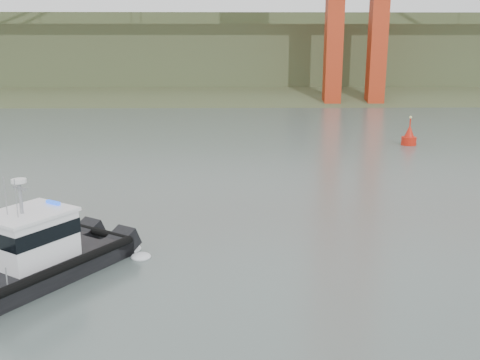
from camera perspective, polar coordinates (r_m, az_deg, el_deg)
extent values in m
plane|color=#4C5A55|center=(26.77, 0.84, -9.46)|extent=(400.00, 400.00, 0.00)
cube|color=#42512E|center=(117.02, -0.67, 8.83)|extent=(500.00, 44.72, 16.25)
cube|color=#42512E|center=(144.61, -0.76, 12.21)|extent=(500.00, 70.00, 18.00)
cube|color=#42512E|center=(169.53, -0.82, 14.18)|extent=(500.00, 60.00, 16.00)
cube|color=black|center=(28.10, -23.54, -8.63)|extent=(6.83, 9.44, 1.15)
cube|color=black|center=(26.13, -20.29, -10.04)|extent=(6.83, 9.44, 1.15)
cube|color=black|center=(26.69, -22.90, -8.71)|extent=(8.19, 9.67, 0.24)
cube|color=white|center=(26.77, -21.48, -5.72)|extent=(4.29, 4.45, 2.20)
cube|color=black|center=(26.65, -21.55, -4.92)|extent=(4.36, 4.53, 0.72)
cube|color=white|center=(26.42, -21.71, -3.32)|extent=(4.55, 4.71, 0.15)
cylinder|color=gray|center=(26.05, -22.37, -1.82)|extent=(0.15, 0.15, 1.72)
cylinder|color=white|center=(25.85, -22.53, -0.09)|extent=(0.67, 0.67, 0.17)
cylinder|color=red|center=(62.57, 17.55, 3.92)|extent=(1.64, 1.64, 1.10)
cone|color=red|center=(62.40, 17.63, 4.91)|extent=(1.28, 1.28, 1.64)
cylinder|color=red|center=(62.25, 17.70, 5.90)|extent=(0.15, 0.15, 0.91)
sphere|color=#E5D87F|center=(62.18, 17.74, 6.40)|extent=(0.27, 0.27, 0.27)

